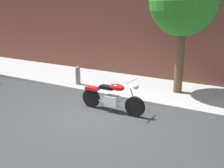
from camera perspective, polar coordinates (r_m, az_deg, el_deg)
The scene contains 5 objects.
ground_plane at distance 8.30m, azimuth -3.66°, elevation -6.91°, with size 60.00×60.00×0.00m, color #303335.
sidewalk at distance 10.99m, azimuth 5.91°, elevation -0.80°, with size 25.92×3.10×0.14m, color #9E9E9E.
motorcycle at distance 8.52m, azimuth 0.00°, elevation -2.86°, with size 2.26×0.70×1.14m.
street_tree at distance 10.00m, azimuth 14.93°, elevation 16.34°, with size 2.39×2.39×4.61m.
fire_hydrant at distance 11.19m, azimuth -7.24°, elevation 1.52°, with size 0.20×0.20×0.91m.
Camera 1 is at (4.31, -6.32, 3.22)m, focal length 43.11 mm.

